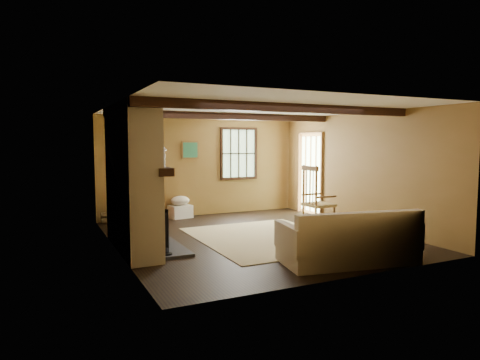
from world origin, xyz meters
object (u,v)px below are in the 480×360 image
rocking_chair (317,202)px  sofa (350,244)px  laundry_basket (180,212)px  armchair (139,209)px  fireplace (133,184)px

rocking_chair → sofa: 2.48m
laundry_basket → armchair: bearing=-154.9°
fireplace → laundry_basket: size_ratio=4.80×
fireplace → armchair: bearing=75.6°
fireplace → laundry_basket: fireplace is taller
armchair → fireplace: bearing=28.8°
sofa → armchair: bearing=127.4°
armchair → laundry_basket: bearing=158.3°
rocking_chair → sofa: rocking_chair is taller
laundry_basket → armchair: 1.21m
fireplace → laundry_basket: (1.61, 2.55, -0.95)m
armchair → sofa: bearing=70.4°
sofa → laundry_basket: 4.87m
fireplace → sofa: size_ratio=1.13×
sofa → armchair: sofa is taller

